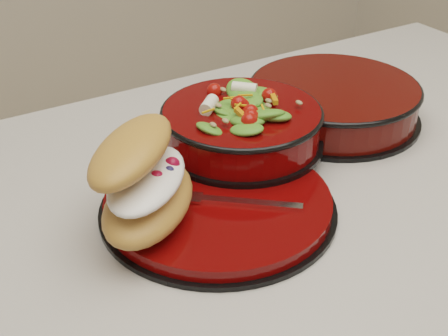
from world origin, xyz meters
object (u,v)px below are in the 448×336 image
dinner_plate (219,204)px  croissant (145,179)px  salad_bowl (242,121)px  extra_bowl (334,100)px  fork (231,201)px

dinner_plate → croissant: croissant is taller
salad_bowl → croissant: (-0.17, -0.08, 0.01)m
salad_bowl → croissant: bearing=-155.2°
croissant → extra_bowl: 0.36m
croissant → extra_bowl: bearing=-30.0°
croissant → fork: (0.09, -0.03, -0.04)m
salad_bowl → fork: 0.13m
dinner_plate → croissant: size_ratio=1.44×
salad_bowl → croissant: size_ratio=1.12×
extra_bowl → salad_bowl: bearing=-171.6°
dinner_plate → extra_bowl: bearing=23.5°
salad_bowl → extra_bowl: bearing=8.4°
dinner_plate → croissant: 0.10m
dinner_plate → extra_bowl: size_ratio=1.07×
fork → extra_bowl: bearing=-23.0°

